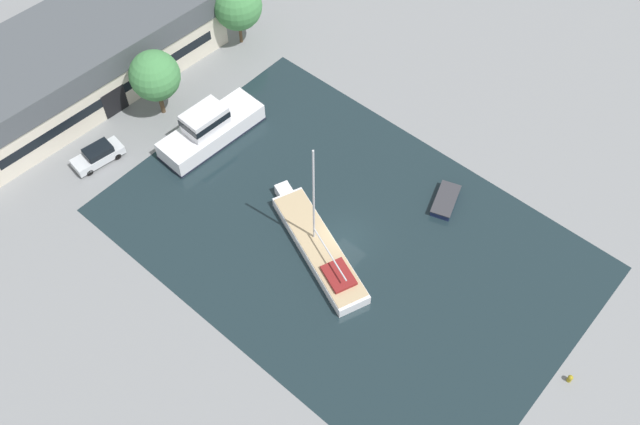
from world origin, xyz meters
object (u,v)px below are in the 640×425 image
at_px(warehouse_building, 76,60).
at_px(quay_tree_by_water, 237,5).
at_px(quay_tree_near_building, 155,76).
at_px(motor_cruiser, 210,129).
at_px(small_dinghy, 445,201).
at_px(sailboat_moored, 318,247).
at_px(parked_car, 98,155).

xyz_separation_m(warehouse_building, quay_tree_by_water, (14.08, -6.76, 1.26)).
height_order(warehouse_building, quay_tree_near_building, quay_tree_near_building).
bearing_deg(motor_cruiser, quay_tree_near_building, 8.63).
bearing_deg(motor_cruiser, small_dinghy, -155.48).
relative_size(warehouse_building, sailboat_moored, 2.23).
relative_size(quay_tree_by_water, motor_cruiser, 0.67).
height_order(quay_tree_by_water, small_dinghy, quay_tree_by_water).
bearing_deg(sailboat_moored, small_dinghy, -2.66).
relative_size(quay_tree_near_building, sailboat_moored, 0.52).
distance_m(motor_cruiser, small_dinghy, 21.14).
bearing_deg(warehouse_building, small_dinghy, -69.53).
height_order(warehouse_building, parked_car, warehouse_building).
relative_size(warehouse_building, quay_tree_near_building, 4.25).
bearing_deg(motor_cruiser, quay_tree_by_water, -53.49).
distance_m(quay_tree_by_water, motor_cruiser, 13.50).
relative_size(motor_cruiser, small_dinghy, 2.55).
height_order(quay_tree_near_building, small_dinghy, quay_tree_near_building).
xyz_separation_m(quay_tree_by_water, sailboat_moored, (-13.70, -22.17, -3.75)).
height_order(motor_cruiser, small_dinghy, motor_cruiser).
distance_m(sailboat_moored, motor_cruiser, 15.19).
bearing_deg(parked_car, quay_tree_by_water, -76.24).
relative_size(quay_tree_by_water, small_dinghy, 1.71).
relative_size(sailboat_moored, motor_cruiser, 1.27).
xyz_separation_m(quay_tree_near_building, sailboat_moored, (-2.16, -20.67, -3.79)).
bearing_deg(motor_cruiser, parked_car, 59.55).
bearing_deg(small_dinghy, quay_tree_by_water, -25.78).
bearing_deg(parked_car, small_dinghy, -139.54).
height_order(warehouse_building, motor_cruiser, warehouse_building).
bearing_deg(quay_tree_near_building, parked_car, -177.24).
bearing_deg(warehouse_building, sailboat_moored, -86.57).
relative_size(parked_car, sailboat_moored, 0.37).
distance_m(warehouse_building, quay_tree_by_water, 15.67).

